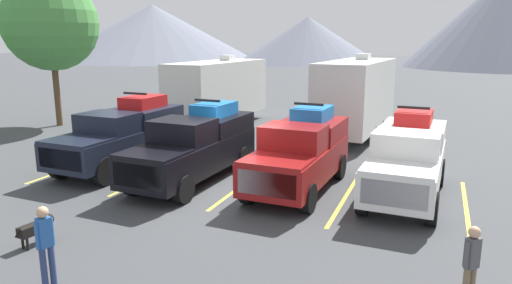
{
  "coord_description": "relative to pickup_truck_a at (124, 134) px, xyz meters",
  "views": [
    {
      "loc": [
        5.74,
        -12.81,
        4.74
      ],
      "look_at": [
        0.0,
        1.87,
        1.2
      ],
      "focal_mm": 32.71,
      "sensor_mm": 36.0,
      "label": 1
    }
  ],
  "objects": [
    {
      "name": "lot_stripe_b",
      "position": [
        1.67,
        -0.35,
        -1.23
      ],
      "size": [
        0.12,
        5.5,
        0.01
      ],
      "primitive_type": "cube",
      "color": "gold",
      "rests_on": "ground"
    },
    {
      "name": "lot_stripe_a",
      "position": [
        -1.71,
        -0.35,
        -1.23
      ],
      "size": [
        0.12,
        5.5,
        0.01
      ],
      "primitive_type": "cube",
      "color": "gold",
      "rests_on": "ground"
    },
    {
      "name": "person_b",
      "position": [
        11.57,
        -5.62,
        -0.34
      ],
      "size": [
        0.29,
        0.29,
        1.55
      ],
      "color": "#726047",
      "rests_on": "ground"
    },
    {
      "name": "lot_stripe_d",
      "position": [
        8.42,
        -0.35,
        -1.23
      ],
      "size": [
        0.12,
        5.5,
        0.01
      ],
      "primitive_type": "cube",
      "color": "gold",
      "rests_on": "ground"
    },
    {
      "name": "camper_trailer_b",
      "position": [
        7.17,
        8.39,
        0.86
      ],
      "size": [
        2.9,
        8.43,
        3.97
      ],
      "color": "silver",
      "rests_on": "ground"
    },
    {
      "name": "pickup_truck_d",
      "position": [
        10.09,
        0.23,
        -0.02
      ],
      "size": [
        2.24,
        5.36,
        2.67
      ],
      "color": "white",
      "rests_on": "ground"
    },
    {
      "name": "pickup_truck_b",
      "position": [
        3.3,
        -0.49,
        -0.03
      ],
      "size": [
        2.29,
        5.93,
        2.64
      ],
      "color": "black",
      "rests_on": "ground"
    },
    {
      "name": "person_a",
      "position": [
        4.02,
        -7.79,
        -0.29
      ],
      "size": [
        0.26,
        0.35,
        1.64
      ],
      "color": "navy",
      "rests_on": "ground"
    },
    {
      "name": "dog",
      "position": [
        2.32,
        -6.4,
        -0.81
      ],
      "size": [
        0.37,
        1.0,
        0.64
      ],
      "color": "black",
      "rests_on": "ground"
    },
    {
      "name": "tree_a",
      "position": [
        -8.49,
        5.52,
        4.66
      ],
      "size": [
        4.96,
        4.96,
        8.93
      ],
      "color": "brown",
      "rests_on": "ground"
    },
    {
      "name": "camper_trailer_a",
      "position": [
        -0.34,
        8.77,
        0.76
      ],
      "size": [
        2.93,
        8.5,
        3.79
      ],
      "color": "silver",
      "rests_on": "ground"
    },
    {
      "name": "pickup_truck_a",
      "position": [
        0.0,
        0.0,
        0.0
      ],
      "size": [
        2.41,
        5.73,
        2.7
      ],
      "color": "black",
      "rests_on": "ground"
    },
    {
      "name": "ground_plane",
      "position": [
        5.04,
        -1.21,
        -1.23
      ],
      "size": [
        240.0,
        240.0,
        0.0
      ],
      "primitive_type": "plane",
      "color": "#3F4244"
    },
    {
      "name": "mountain_ridge",
      "position": [
        2.81,
        73.7,
        4.98
      ],
      "size": [
        133.56,
        48.64,
        16.09
      ],
      "color": "slate",
      "rests_on": "ground"
    },
    {
      "name": "lot_stripe_e",
      "position": [
        11.79,
        -0.35,
        -1.23
      ],
      "size": [
        0.12,
        5.5,
        0.01
      ],
      "primitive_type": "cube",
      "color": "gold",
      "rests_on": "ground"
    },
    {
      "name": "pickup_truck_c",
      "position": [
        6.87,
        -0.13,
        -0.03
      ],
      "size": [
        2.28,
        5.28,
        2.67
      ],
      "color": "maroon",
      "rests_on": "ground"
    },
    {
      "name": "lot_stripe_c",
      "position": [
        5.04,
        -0.35,
        -1.23
      ],
      "size": [
        0.12,
        5.5,
        0.01
      ],
      "primitive_type": "cube",
      "color": "gold",
      "rests_on": "ground"
    }
  ]
}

